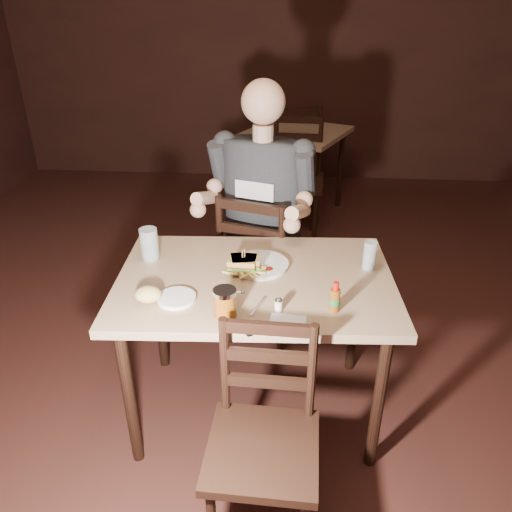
# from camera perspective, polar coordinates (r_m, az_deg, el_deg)

# --- Properties ---
(room_shell) EXTENTS (7.00, 7.00, 7.00)m
(room_shell) POSITION_cam_1_polar(r_m,az_deg,el_deg) (1.99, 4.55, 14.11)
(room_shell) COLOR black
(room_shell) RESTS_ON ground
(main_table) EXTENTS (1.25, 0.87, 0.77)m
(main_table) POSITION_cam_1_polar(r_m,az_deg,el_deg) (2.22, -0.10, -4.27)
(main_table) COLOR tan
(main_table) RESTS_ON ground
(bg_table) EXTENTS (1.06, 1.06, 0.77)m
(bg_table) POSITION_cam_1_polar(r_m,az_deg,el_deg) (4.59, 4.64, 13.03)
(bg_table) COLOR tan
(bg_table) RESTS_ON ground
(chair_far) EXTENTS (0.55, 0.58, 0.94)m
(chair_far) POSITION_cam_1_polar(r_m,az_deg,el_deg) (2.90, 0.78, -0.99)
(chair_far) COLOR black
(chair_far) RESTS_ON ground
(chair_near) EXTENTS (0.41, 0.45, 0.86)m
(chair_near) POSITION_cam_1_polar(r_m,az_deg,el_deg) (1.91, 0.74, -21.28)
(chair_near) COLOR black
(chair_near) RESTS_ON ground
(bg_chair_far) EXTENTS (0.53, 0.56, 0.90)m
(bg_chair_far) POSITION_cam_1_polar(r_m,az_deg,el_deg) (5.19, 4.57, 12.17)
(bg_chair_far) COLOR black
(bg_chair_far) RESTS_ON ground
(bg_chair_near) EXTENTS (0.48, 0.52, 0.98)m
(bg_chair_near) POSITION_cam_1_polar(r_m,az_deg,el_deg) (4.13, 4.48, 8.45)
(bg_chair_near) COLOR black
(bg_chair_near) RESTS_ON ground
(diner) EXTENTS (0.70, 0.61, 1.02)m
(diner) POSITION_cam_1_polar(r_m,az_deg,el_deg) (2.63, 0.44, 8.49)
(diner) COLOR #313236
(diner) RESTS_ON chair_far
(dinner_plate) EXTENTS (0.27, 0.27, 0.01)m
(dinner_plate) POSITION_cam_1_polar(r_m,az_deg,el_deg) (2.26, 0.43, -1.08)
(dinner_plate) COLOR white
(dinner_plate) RESTS_ON main_table
(sandwich_left) EXTENTS (0.14, 0.12, 0.10)m
(sandwich_left) POSITION_cam_1_polar(r_m,az_deg,el_deg) (2.19, -1.30, -0.35)
(sandwich_left) COLOR tan
(sandwich_left) RESTS_ON dinner_plate
(sandwich_right) EXTENTS (0.13, 0.11, 0.10)m
(sandwich_right) POSITION_cam_1_polar(r_m,az_deg,el_deg) (2.19, -1.56, -0.40)
(sandwich_right) COLOR tan
(sandwich_right) RESTS_ON dinner_plate
(fries_pile) EXTENTS (0.23, 0.17, 0.04)m
(fries_pile) POSITION_cam_1_polar(r_m,az_deg,el_deg) (2.18, -1.02, -1.50)
(fries_pile) COLOR #D0BB55
(fries_pile) RESTS_ON dinner_plate
(ketchup_dollop) EXTENTS (0.04, 0.04, 0.01)m
(ketchup_dollop) POSITION_cam_1_polar(r_m,az_deg,el_deg) (2.21, 1.48, -1.49)
(ketchup_dollop) COLOR maroon
(ketchup_dollop) RESTS_ON dinner_plate
(glass_left) EXTENTS (0.09, 0.09, 0.15)m
(glass_left) POSITION_cam_1_polar(r_m,az_deg,el_deg) (2.35, -12.09, 1.34)
(glass_left) COLOR silver
(glass_left) RESTS_ON main_table
(glass_right) EXTENTS (0.06, 0.06, 0.13)m
(glass_right) POSITION_cam_1_polar(r_m,az_deg,el_deg) (2.28, 12.86, 0.09)
(glass_right) COLOR silver
(glass_right) RESTS_ON main_table
(hot_sauce) EXTENTS (0.04, 0.04, 0.13)m
(hot_sauce) POSITION_cam_1_polar(r_m,az_deg,el_deg) (1.96, 9.03, -4.60)
(hot_sauce) COLOR brown
(hot_sauce) RESTS_ON main_table
(salt_shaker) EXTENTS (0.03, 0.03, 0.05)m
(salt_shaker) POSITION_cam_1_polar(r_m,az_deg,el_deg) (1.95, 2.58, -5.61)
(salt_shaker) COLOR white
(salt_shaker) RESTS_ON main_table
(syrup_dispenser) EXTENTS (0.10, 0.10, 0.12)m
(syrup_dispenser) POSITION_cam_1_polar(r_m,az_deg,el_deg) (1.91, -3.57, -5.35)
(syrup_dispenser) COLOR brown
(syrup_dispenser) RESTS_ON main_table
(napkin) EXTENTS (0.15, 0.14, 0.00)m
(napkin) POSITION_cam_1_polar(r_m,az_deg,el_deg) (1.90, 3.60, -7.78)
(napkin) COLOR white
(napkin) RESTS_ON main_table
(knife) EXTENTS (0.15, 0.17, 0.01)m
(knife) POSITION_cam_1_polar(r_m,az_deg,el_deg) (1.90, -2.66, -7.55)
(knife) COLOR silver
(knife) RESTS_ON napkin
(fork) EXTENTS (0.06, 0.14, 0.00)m
(fork) POSITION_cam_1_polar(r_m,az_deg,el_deg) (1.98, 0.22, -5.74)
(fork) COLOR silver
(fork) RESTS_ON napkin
(side_plate) EXTENTS (0.16, 0.16, 0.01)m
(side_plate) POSITION_cam_1_polar(r_m,az_deg,el_deg) (2.05, -9.08, -4.86)
(side_plate) COLOR white
(side_plate) RESTS_ON main_table
(bread_roll) EXTENTS (0.11, 0.09, 0.06)m
(bread_roll) POSITION_cam_1_polar(r_m,az_deg,el_deg) (2.03, -12.23, -4.29)
(bread_roll) COLOR #DEB55E
(bread_roll) RESTS_ON side_plate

